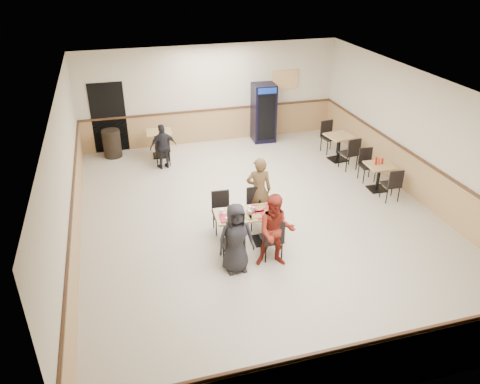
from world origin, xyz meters
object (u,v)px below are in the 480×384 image
object	(u,v)px
diner_woman_left	(236,238)
lone_diner	(163,147)
pepsi_cooler	(264,113)
diner_woman_right	(276,231)
side_table_far	(339,144)
trash_bin	(112,143)
main_table	(248,223)
diner_man_opposite	(259,190)
side_table_near	(379,173)
back_table	(160,140)

from	to	relation	value
diner_woman_left	lone_diner	xyz separation A→B (m)	(-0.69, 5.04, -0.07)
pepsi_cooler	diner_woman_right	bearing A→B (deg)	-103.70
side_table_far	trash_bin	world-z (taller)	trash_bin
lone_diner	main_table	bearing A→B (deg)	96.03
diner_woman_left	side_table_far	bearing A→B (deg)	42.89
diner_woman_left	trash_bin	distance (m)	6.59
diner_woman_right	diner_man_opposite	bearing A→B (deg)	98.24
diner_man_opposite	side_table_far	xyz separation A→B (m)	(3.27, 2.62, -0.27)
diner_woman_left	pepsi_cooler	size ratio (longest dim) A/B	0.78
side_table_near	back_table	world-z (taller)	back_table
side_table_near	side_table_far	world-z (taller)	side_table_far
diner_woman_right	back_table	bearing A→B (deg)	118.67
diner_woman_left	side_table_far	distance (m)	5.98
diner_man_opposite	pepsi_cooler	world-z (taller)	pepsi_cooler
main_table	pepsi_cooler	size ratio (longest dim) A/B	0.77
diner_woman_right	pepsi_cooler	world-z (taller)	pepsi_cooler
main_table	back_table	world-z (taller)	back_table
trash_bin	diner_man_opposite	bearing A→B (deg)	-57.12
lone_diner	side_table_near	bearing A→B (deg)	141.42
diner_woman_left	diner_woman_right	xyz separation A→B (m)	(0.77, -0.04, 0.05)
diner_woman_left	back_table	distance (m)	5.95
trash_bin	lone_diner	bearing A→B (deg)	-41.86
lone_diner	side_table_far	distance (m)	5.00
diner_man_opposite	side_table_near	bearing A→B (deg)	-158.83
pepsi_cooler	trash_bin	distance (m)	4.71
lone_diner	back_table	xyz separation A→B (m)	(-0.00, 0.87, -0.13)
side_table_near	pepsi_cooler	world-z (taller)	pepsi_cooler
diner_man_opposite	back_table	bearing A→B (deg)	-58.37
side_table_near	pepsi_cooler	distance (m)	4.44
trash_bin	back_table	bearing A→B (deg)	-14.45
main_table	side_table_near	xyz separation A→B (m)	(3.87, 1.43, -0.02)
lone_diner	back_table	distance (m)	0.88
diner_woman_right	diner_woman_left	bearing A→B (deg)	-168.39
back_table	trash_bin	xyz separation A→B (m)	(-1.36, 0.35, -0.10)
diner_woman_right	lone_diner	world-z (taller)	diner_woman_right
main_table	lone_diner	distance (m)	4.41
diner_woman_left	side_table_near	xyz separation A→B (m)	(4.35, 2.23, -0.25)
lone_diner	trash_bin	bearing A→B (deg)	-51.30
diner_woman_left	lone_diner	distance (m)	5.09
trash_bin	side_table_near	bearing A→B (deg)	-32.18
diner_man_opposite	trash_bin	size ratio (longest dim) A/B	1.89
diner_man_opposite	back_table	distance (m)	4.63
diner_woman_right	back_table	xyz separation A→B (m)	(-1.47, 5.95, -0.25)
main_table	diner_woman_left	size ratio (longest dim) A/B	0.98
diner_woman_left	back_table	bearing A→B (deg)	94.67
diner_woman_left	side_table_near	distance (m)	4.90
lone_diner	pepsi_cooler	distance (m)	3.57
diner_woman_left	lone_diner	bearing A→B (deg)	95.81
diner_woman_left	main_table	bearing A→B (deg)	56.88
diner_woman_right	diner_man_opposite	world-z (taller)	diner_man_opposite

